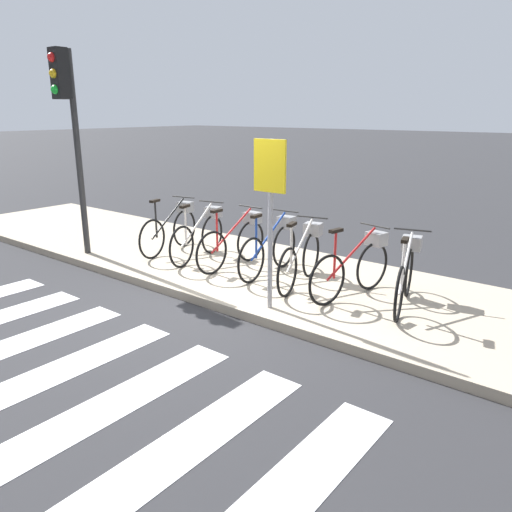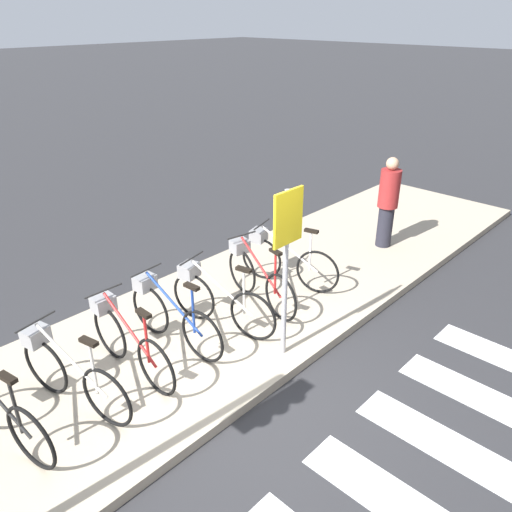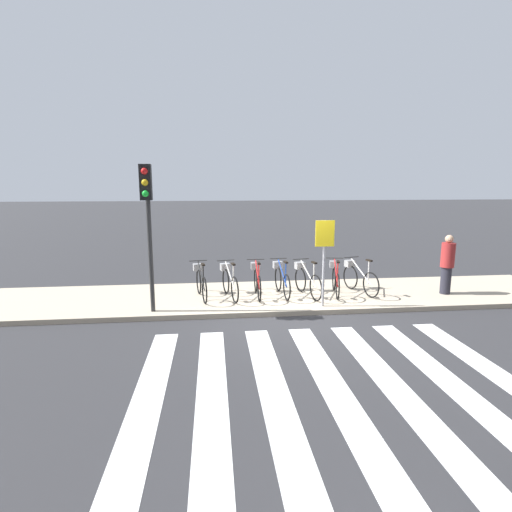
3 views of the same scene
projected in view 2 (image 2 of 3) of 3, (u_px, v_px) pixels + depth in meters
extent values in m
plane|color=#2D2D30|center=(255.00, 406.00, 5.32)|extent=(120.00, 120.00, 0.00)
cube|color=#B7A88E|center=(171.00, 346.00, 6.17)|extent=(15.25, 2.85, 0.12)
torus|color=black|center=(31.00, 438.00, 4.34)|extent=(0.16, 0.65, 0.66)
cylinder|color=black|center=(15.00, 407.00, 4.27)|extent=(0.04, 0.04, 0.59)
cube|color=black|center=(7.00, 378.00, 4.13)|extent=(0.11, 0.21, 0.04)
torus|color=black|center=(107.00, 398.00, 4.79)|extent=(0.17, 0.65, 0.66)
torus|color=black|center=(46.00, 366.00, 5.22)|extent=(0.17, 0.65, 0.66)
cylinder|color=beige|center=(71.00, 360.00, 4.89)|extent=(0.22, 0.91, 0.56)
cylinder|color=beige|center=(94.00, 369.00, 4.72)|extent=(0.04, 0.04, 0.59)
cube|color=black|center=(89.00, 342.00, 4.58)|extent=(0.11, 0.21, 0.04)
cylinder|color=#262626|center=(35.00, 322.00, 4.97)|extent=(0.45, 0.12, 0.02)
cube|color=gray|center=(36.00, 335.00, 5.08)|extent=(0.28, 0.25, 0.18)
torus|color=black|center=(156.00, 367.00, 5.20)|extent=(0.04, 0.66, 0.66)
torus|color=black|center=(110.00, 333.00, 5.77)|extent=(0.04, 0.66, 0.66)
cylinder|color=red|center=(129.00, 329.00, 5.37)|extent=(0.04, 0.92, 0.56)
cylinder|color=red|center=(147.00, 339.00, 5.15)|extent=(0.03, 0.03, 0.59)
cube|color=black|center=(144.00, 313.00, 5.01)|extent=(0.07, 0.20, 0.04)
cylinder|color=#262626|center=(103.00, 291.00, 5.52)|extent=(0.46, 0.03, 0.02)
cube|color=gray|center=(103.00, 303.00, 5.63)|extent=(0.24, 0.20, 0.18)
torus|color=black|center=(202.00, 336.00, 5.70)|extent=(0.09, 0.66, 0.66)
torus|color=black|center=(150.00, 310.00, 6.21)|extent=(0.09, 0.66, 0.66)
cylinder|color=navy|center=(174.00, 304.00, 5.84)|extent=(0.10, 0.92, 0.56)
cylinder|color=navy|center=(193.00, 311.00, 5.64)|extent=(0.03, 0.03, 0.59)
cube|color=black|center=(192.00, 287.00, 5.50)|extent=(0.09, 0.20, 0.04)
cylinder|color=#262626|center=(146.00, 270.00, 5.96)|extent=(0.46, 0.06, 0.02)
cube|color=gray|center=(145.00, 282.00, 6.07)|extent=(0.25, 0.22, 0.18)
torus|color=black|center=(253.00, 316.00, 6.08)|extent=(0.18, 0.65, 0.66)
torus|color=black|center=(194.00, 297.00, 6.49)|extent=(0.18, 0.65, 0.66)
cylinder|color=beige|center=(222.00, 288.00, 6.17)|extent=(0.23, 0.90, 0.56)
cylinder|color=beige|center=(244.00, 293.00, 6.00)|extent=(0.04, 0.04, 0.59)
cube|color=black|center=(244.00, 269.00, 5.86)|extent=(0.11, 0.21, 0.04)
cylinder|color=#262626|center=(191.00, 258.00, 6.25)|extent=(0.45, 0.12, 0.02)
cube|color=gray|center=(189.00, 270.00, 6.35)|extent=(0.28, 0.25, 0.18)
torus|color=black|center=(281.00, 297.00, 6.47)|extent=(0.16, 0.65, 0.66)
torus|color=black|center=(242.00, 271.00, 7.14)|extent=(0.16, 0.65, 0.66)
cylinder|color=red|center=(261.00, 266.00, 6.69)|extent=(0.21, 0.91, 0.56)
cylinder|color=red|center=(275.00, 274.00, 6.43)|extent=(0.04, 0.04, 0.59)
cube|color=black|center=(276.00, 252.00, 6.30)|extent=(0.11, 0.21, 0.04)
cylinder|color=#262626|center=(242.00, 235.00, 6.89)|extent=(0.46, 0.11, 0.02)
cube|color=gray|center=(240.00, 246.00, 7.01)|extent=(0.27, 0.24, 0.18)
torus|color=black|center=(317.00, 272.00, 7.11)|extent=(0.21, 0.64, 0.66)
torus|color=black|center=(261.00, 259.00, 7.49)|extent=(0.21, 0.64, 0.66)
cylinder|color=silver|center=(289.00, 249.00, 7.18)|extent=(0.27, 0.89, 0.56)
cylinder|color=silver|center=(310.00, 251.00, 7.03)|extent=(0.04, 0.04, 0.59)
cube|color=black|center=(311.00, 231.00, 6.89)|extent=(0.12, 0.21, 0.04)
cylinder|color=#262626|center=(262.00, 224.00, 7.25)|extent=(0.45, 0.14, 0.02)
cube|color=gray|center=(259.00, 235.00, 7.35)|extent=(0.28, 0.26, 0.18)
cylinder|color=#23232D|center=(385.00, 226.00, 8.55)|extent=(0.26, 0.26, 0.72)
cylinder|color=maroon|center=(390.00, 188.00, 8.25)|extent=(0.34, 0.34, 0.64)
sphere|color=tan|center=(393.00, 164.00, 8.06)|extent=(0.21, 0.21, 0.21)
cylinder|color=#99999E|center=(285.00, 277.00, 5.53)|extent=(0.06, 0.06, 2.04)
cube|color=yellow|center=(288.00, 218.00, 5.20)|extent=(0.44, 0.03, 0.60)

